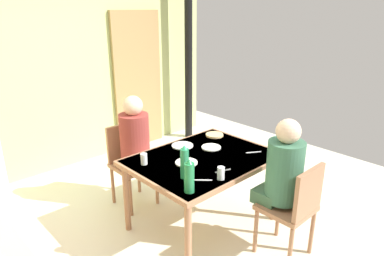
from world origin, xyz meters
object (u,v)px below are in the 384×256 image
dining_table (203,164)px  water_bottle_green_near (185,162)px  person_near_diner (283,170)px  person_far_diner (135,138)px  chair_far_diner (130,159)px  water_bottle_green_far (189,177)px  chair_near_diner (294,206)px

dining_table → water_bottle_green_near: (-0.39, -0.18, 0.20)m
person_near_diner → person_far_diner: (-0.47, 1.43, 0.00)m
person_near_diner → chair_far_diner: bearing=106.9°
person_near_diner → water_bottle_green_near: 0.81m
person_far_diner → water_bottle_green_near: person_far_diner is taller
dining_table → person_far_diner: (-0.26, 0.71, 0.13)m
person_near_diner → water_bottle_green_far: person_near_diner is taller
water_bottle_green_far → person_near_diner: bearing=-24.8°
chair_near_diner → water_bottle_green_far: size_ratio=3.22×
chair_far_diner → water_bottle_green_far: size_ratio=3.22×
chair_far_diner → water_bottle_green_far: (-0.26, -1.23, 0.35)m
water_bottle_green_far → dining_table: bearing=35.7°
dining_table → person_near_diner: bearing=-73.3°
person_far_diner → chair_far_diner: bearing=-90.0°
person_near_diner → person_far_diner: same height
water_bottle_green_near → chair_far_diner: bearing=82.6°
chair_far_diner → person_far_diner: (-0.00, -0.14, 0.28)m
dining_table → water_bottle_green_far: (-0.52, -0.37, 0.19)m
chair_far_diner → person_near_diner: 1.66m
dining_table → person_near_diner: size_ratio=1.70×
dining_table → person_far_diner: size_ratio=1.70×
dining_table → water_bottle_green_far: water_bottle_green_far is taller
person_near_diner → chair_near_diner: bearing=-90.0°
water_bottle_green_far → chair_far_diner: bearing=78.0°
person_near_diner → water_bottle_green_near: person_near_diner is taller
chair_far_diner → person_near_diner: bearing=106.9°
chair_near_diner → chair_far_diner: size_ratio=1.00×
person_near_diner → person_far_diner: size_ratio=1.00×
chair_far_diner → person_near_diner: person_near_diner is taller
chair_far_diner → person_far_diner: person_far_diner is taller
dining_table → chair_far_diner: chair_far_diner is taller
water_bottle_green_near → water_bottle_green_far: size_ratio=1.07×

